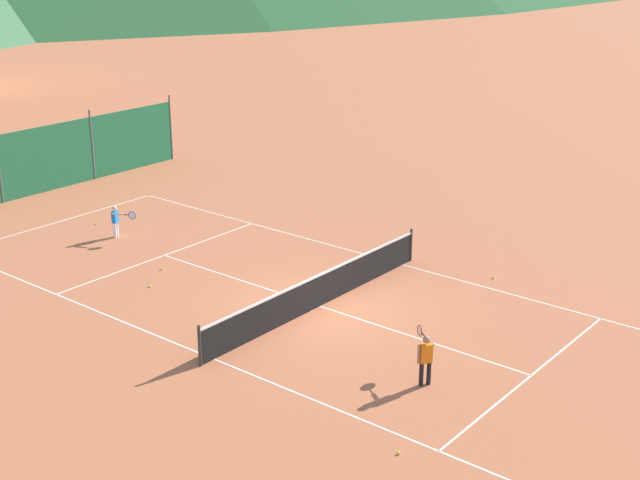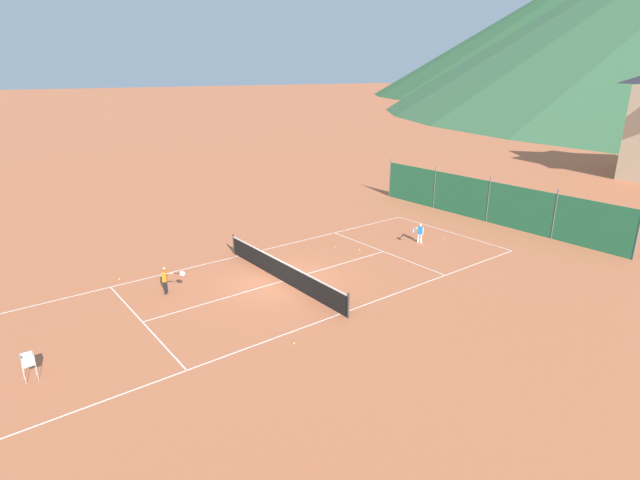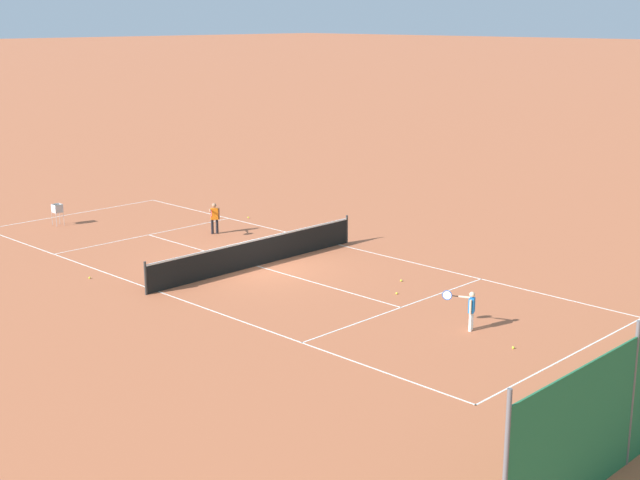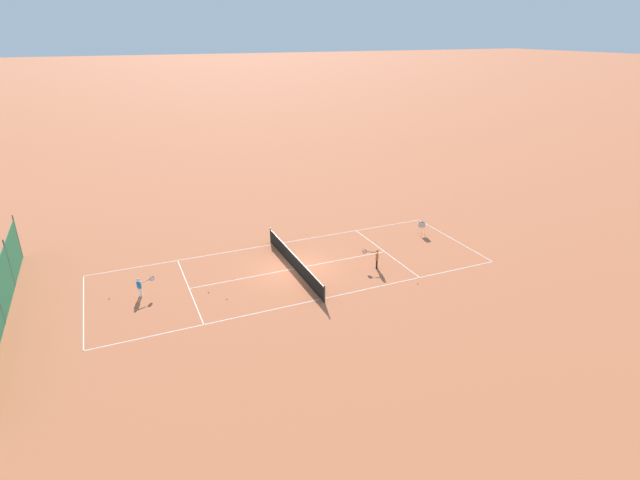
# 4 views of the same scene
# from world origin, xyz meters

# --- Properties ---
(ground_plane) EXTENTS (600.00, 600.00, 0.00)m
(ground_plane) POSITION_xyz_m (0.00, 0.00, 0.00)
(ground_plane) COLOR #B7603D
(court_line_markings) EXTENTS (8.25, 23.85, 0.01)m
(court_line_markings) POSITION_xyz_m (0.00, 0.00, 0.00)
(court_line_markings) COLOR white
(court_line_markings) RESTS_ON ground
(tennis_net) EXTENTS (9.18, 0.08, 1.06)m
(tennis_net) POSITION_xyz_m (0.00, 0.00, 0.50)
(tennis_net) COLOR #2D2D2D
(tennis_net) RESTS_ON ground
(player_near_baseline) EXTENTS (0.86, 0.83, 1.23)m
(player_near_baseline) POSITION_xyz_m (-1.92, -4.65, 0.72)
(player_near_baseline) COLOR black
(player_near_baseline) RESTS_ON ground
(player_far_baseline) EXTENTS (0.38, 0.98, 1.10)m
(player_far_baseline) POSITION_xyz_m (0.20, 8.95, 0.65)
(player_far_baseline) COLOR white
(player_far_baseline) RESTS_ON ground
(tennis_ball_alley_left) EXTENTS (0.07, 0.07, 0.07)m
(tennis_ball_alley_left) POSITION_xyz_m (4.85, -2.77, 0.03)
(tennis_ball_alley_left) COLOR #CCE033
(tennis_ball_alley_left) RESTS_ON ground
(tennis_ball_far_corner) EXTENTS (0.07, 0.07, 0.07)m
(tennis_ball_far_corner) POSITION_xyz_m (-4.70, -5.83, 0.03)
(tennis_ball_far_corner) COLOR #CCE033
(tennis_ball_far_corner) RESTS_ON ground
(tennis_ball_service_box) EXTENTS (0.07, 0.07, 0.07)m
(tennis_ball_service_box) POSITION_xyz_m (-2.05, 4.72, 0.03)
(tennis_ball_service_box) COLOR #CCE033
(tennis_ball_service_box) RESTS_ON ground
(tennis_ball_mid_court) EXTENTS (0.07, 0.07, 0.07)m
(tennis_ball_mid_court) POSITION_xyz_m (0.58, 10.61, 0.03)
(tennis_ball_mid_court) COLOR #CCE033
(tennis_ball_mid_court) RESTS_ON ground
(tennis_ball_by_net_left) EXTENTS (0.07, 0.07, 0.07)m
(tennis_ball_by_net_left) POSITION_xyz_m (-0.90, 5.49, 0.03)
(tennis_ball_by_net_left) COLOR #CCE033
(tennis_ball_by_net_left) RESTS_ON ground
(ball_hopper) EXTENTS (0.36, 0.36, 0.89)m
(ball_hopper) POSITION_xyz_m (1.64, -10.41, 0.65)
(ball_hopper) COLOR #B7B7BC
(ball_hopper) RESTS_ON ground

